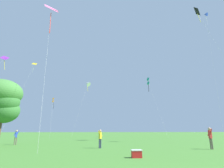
{
  "coord_description": "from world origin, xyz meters",
  "views": [
    {
      "loc": [
        -2.62,
        -3.85,
        1.48
      ],
      "look_at": [
        1.04,
        30.44,
        10.57
      ],
      "focal_mm": 28.48,
      "sensor_mm": 36.0,
      "label": 1
    }
  ],
  "objects_px": {
    "kite_teal_box": "(148,82)",
    "picnic_cooler": "(137,154)",
    "kite_yellow_diamond": "(32,69)",
    "person_near_tree": "(100,137)",
    "kite_black_large": "(200,16)",
    "kite_blue_delta": "(206,15)",
    "tree_left_oak": "(2,100)",
    "kite_orange_box": "(53,101)",
    "kite_purple_streamer": "(2,62)",
    "kite_white_distant": "(87,84)",
    "kite_pink_low": "(51,15)",
    "person_far_back": "(16,136)",
    "person_in_blue_jacket": "(210,136)"
  },
  "relations": [
    {
      "from": "kite_teal_box",
      "to": "picnic_cooler",
      "type": "xyz_separation_m",
      "value": [
        -12.46,
        -35.39,
        -14.42
      ]
    },
    {
      "from": "kite_yellow_diamond",
      "to": "person_near_tree",
      "type": "relative_size",
      "value": 10.55
    },
    {
      "from": "kite_black_large",
      "to": "kite_blue_delta",
      "type": "height_order",
      "value": "kite_blue_delta"
    },
    {
      "from": "person_near_tree",
      "to": "tree_left_oak",
      "type": "height_order",
      "value": "tree_left_oak"
    },
    {
      "from": "kite_orange_box",
      "to": "kite_blue_delta",
      "type": "bearing_deg",
      "value": -22.75
    },
    {
      "from": "kite_blue_delta",
      "to": "person_near_tree",
      "type": "bearing_deg",
      "value": -147.04
    },
    {
      "from": "kite_yellow_diamond",
      "to": "picnic_cooler",
      "type": "height_order",
      "value": "kite_yellow_diamond"
    },
    {
      "from": "kite_black_large",
      "to": "kite_yellow_diamond",
      "type": "xyz_separation_m",
      "value": [
        -31.29,
        15.21,
        -5.14
      ]
    },
    {
      "from": "kite_black_large",
      "to": "picnic_cooler",
      "type": "distance_m",
      "value": 28.39
    },
    {
      "from": "kite_orange_box",
      "to": "kite_purple_streamer",
      "type": "bearing_deg",
      "value": -107.42
    },
    {
      "from": "kite_black_large",
      "to": "kite_white_distant",
      "type": "distance_m",
      "value": 31.4
    },
    {
      "from": "kite_orange_box",
      "to": "person_near_tree",
      "type": "height_order",
      "value": "kite_orange_box"
    },
    {
      "from": "kite_pink_low",
      "to": "person_far_back",
      "type": "height_order",
      "value": "kite_pink_low"
    },
    {
      "from": "kite_white_distant",
      "to": "tree_left_oak",
      "type": "relative_size",
      "value": 2.21
    },
    {
      "from": "kite_black_large",
      "to": "kite_white_distant",
      "type": "xyz_separation_m",
      "value": [
        -19.17,
        24.15,
        -5.93
      ]
    },
    {
      "from": "kite_purple_streamer",
      "to": "person_far_back",
      "type": "xyz_separation_m",
      "value": [
        7.05,
        -8.31,
        -11.71
      ]
    },
    {
      "from": "kite_purple_streamer",
      "to": "person_near_tree",
      "type": "distance_m",
      "value": 23.86
    },
    {
      "from": "kite_yellow_diamond",
      "to": "person_far_back",
      "type": "xyz_separation_m",
      "value": [
        5.54,
        -18.16,
        -14.05
      ]
    },
    {
      "from": "picnic_cooler",
      "to": "kite_orange_box",
      "type": "bearing_deg",
      "value": 109.63
    },
    {
      "from": "kite_purple_streamer",
      "to": "person_in_blue_jacket",
      "type": "distance_m",
      "value": 31.59
    },
    {
      "from": "kite_blue_delta",
      "to": "kite_yellow_diamond",
      "type": "relative_size",
      "value": 1.62
    },
    {
      "from": "kite_purple_streamer",
      "to": "person_far_back",
      "type": "distance_m",
      "value": 16.0
    },
    {
      "from": "picnic_cooler",
      "to": "tree_left_oak",
      "type": "bearing_deg",
      "value": 142.85
    },
    {
      "from": "person_near_tree",
      "to": "kite_pink_low",
      "type": "bearing_deg",
      "value": 140.23
    },
    {
      "from": "kite_white_distant",
      "to": "kite_teal_box",
      "type": "bearing_deg",
      "value": -8.36
    },
    {
      "from": "kite_teal_box",
      "to": "person_far_back",
      "type": "relative_size",
      "value": 10.09
    },
    {
      "from": "kite_blue_delta",
      "to": "kite_teal_box",
      "type": "bearing_deg",
      "value": 123.21
    },
    {
      "from": "tree_left_oak",
      "to": "kite_pink_low",
      "type": "bearing_deg",
      "value": 35.04
    },
    {
      "from": "kite_white_distant",
      "to": "kite_purple_streamer",
      "type": "bearing_deg",
      "value": -125.96
    },
    {
      "from": "kite_purple_streamer",
      "to": "kite_orange_box",
      "type": "bearing_deg",
      "value": 72.58
    },
    {
      "from": "kite_blue_delta",
      "to": "person_in_blue_jacket",
      "type": "distance_m",
      "value": 33.8
    },
    {
      "from": "kite_pink_low",
      "to": "picnic_cooler",
      "type": "xyz_separation_m",
      "value": [
        8.69,
        -11.56,
        -16.81
      ]
    },
    {
      "from": "kite_teal_box",
      "to": "kite_yellow_diamond",
      "type": "height_order",
      "value": "kite_yellow_diamond"
    },
    {
      "from": "kite_white_distant",
      "to": "kite_yellow_diamond",
      "type": "bearing_deg",
      "value": -143.6
    },
    {
      "from": "picnic_cooler",
      "to": "kite_black_large",
      "type": "bearing_deg",
      "value": 42.6
    },
    {
      "from": "person_in_blue_jacket",
      "to": "person_near_tree",
      "type": "distance_m",
      "value": 9.35
    },
    {
      "from": "kite_yellow_diamond",
      "to": "kite_white_distant",
      "type": "xyz_separation_m",
      "value": [
        12.12,
        8.94,
        -0.79
      ]
    },
    {
      "from": "kite_pink_low",
      "to": "kite_white_distant",
      "type": "distance_m",
      "value": 26.81
    },
    {
      "from": "kite_yellow_diamond",
      "to": "tree_left_oak",
      "type": "relative_size",
      "value": 2.44
    },
    {
      "from": "kite_black_large",
      "to": "kite_white_distant",
      "type": "height_order",
      "value": "kite_black_large"
    },
    {
      "from": "person_far_back",
      "to": "picnic_cooler",
      "type": "bearing_deg",
      "value": -44.72
    },
    {
      "from": "kite_yellow_diamond",
      "to": "kite_purple_streamer",
      "type": "distance_m",
      "value": 10.24
    },
    {
      "from": "kite_blue_delta",
      "to": "picnic_cooler",
      "type": "relative_size",
      "value": 44.89
    },
    {
      "from": "picnic_cooler",
      "to": "kite_blue_delta",
      "type": "bearing_deg",
      "value": 44.18
    },
    {
      "from": "person_in_blue_jacket",
      "to": "picnic_cooler",
      "type": "relative_size",
      "value": 2.93
    },
    {
      "from": "kite_teal_box",
      "to": "person_far_back",
      "type": "xyz_separation_m",
      "value": [
        -23.31,
        -24.65,
        -13.7
      ]
    },
    {
      "from": "kite_teal_box",
      "to": "person_near_tree",
      "type": "relative_size",
      "value": 9.97
    },
    {
      "from": "kite_white_distant",
      "to": "person_in_blue_jacket",
      "type": "distance_m",
      "value": 38.13
    },
    {
      "from": "kite_purple_streamer",
      "to": "kite_blue_delta",
      "type": "bearing_deg",
      "value": 3.03
    },
    {
      "from": "kite_pink_low",
      "to": "person_in_blue_jacket",
      "type": "xyz_separation_m",
      "value": [
        16.02,
        -7.58,
        -15.98
      ]
    }
  ]
}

